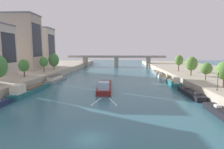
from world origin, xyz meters
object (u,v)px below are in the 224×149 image
at_px(tree_right_past_mid, 206,69).
at_px(tree_right_far, 179,60).
at_px(moored_boat_left_midway, 29,90).
at_px(moored_boat_right_lone, 224,115).
at_px(bridge_far, 116,59).
at_px(moored_boat_right_midway, 162,76).
at_px(tree_right_end_of_row, 192,64).
at_px(barge_midriver, 105,86).
at_px(tree_left_third, 54,60).
at_px(moored_boat_right_gap_after, 173,82).
at_px(tree_left_distant, 44,62).
at_px(moored_boat_left_lone, 56,79).
at_px(tree_right_nearest, 224,71).
at_px(moored_boat_right_far, 190,93).
at_px(lamppost_right_bank, 218,80).
at_px(tree_left_midway, 24,65).
at_px(moored_boat_right_near, 156,73).

relative_size(tree_right_past_mid, tree_right_far, 0.75).
xyz_separation_m(moored_boat_left_midway, tree_right_far, (47.43, 30.90, 6.20)).
relative_size(moored_boat_right_lone, tree_right_past_mid, 2.32).
height_order(tree_right_far, bridge_far, tree_right_far).
distance_m(moored_boat_right_midway, tree_right_end_of_row, 13.08).
distance_m(barge_midriver, tree_right_far, 38.35).
relative_size(tree_left_third, tree_right_end_of_row, 1.13).
xyz_separation_m(moored_boat_right_midway, bridge_far, (-19.95, 54.63, 4.14)).
distance_m(moored_boat_right_gap_after, tree_left_distant, 49.22).
xyz_separation_m(moored_boat_left_lone, tree_left_third, (-8.17, 19.36, 5.83)).
relative_size(tree_left_distant, tree_left_third, 0.82).
height_order(tree_right_nearest, tree_right_past_mid, tree_right_nearest).
distance_m(barge_midriver, tree_right_nearest, 29.80).
distance_m(moored_boat_right_far, moored_boat_right_midway, 26.96).
height_order(moored_boat_right_far, lamppost_right_bank, lamppost_right_bank).
relative_size(tree_left_midway, tree_right_end_of_row, 0.89).
bearing_deg(lamppost_right_bank, bridge_far, 105.57).
height_order(moored_boat_right_gap_after, lamppost_right_bank, lamppost_right_bank).
bearing_deg(moored_boat_right_gap_after, moored_boat_right_far, -88.30).
relative_size(moored_boat_left_lone, tree_right_far, 2.07).
distance_m(moored_boat_left_lone, moored_boat_right_near, 47.41).
bearing_deg(tree_right_end_of_row, moored_boat_right_far, -110.85).
xyz_separation_m(barge_midriver, moored_boat_right_near, (21.74, 36.51, -0.37)).
bearing_deg(bridge_far, tree_right_far, -61.45).
bearing_deg(tree_left_third, tree_left_distant, -85.32).
bearing_deg(tree_left_third, tree_right_far, -6.90).
bearing_deg(moored_boat_left_midway, barge_midriver, 17.49).
relative_size(moored_boat_right_midway, tree_left_midway, 1.78).
xyz_separation_m(moored_boat_right_lone, tree_right_end_of_row, (7.10, 32.70, 5.99)).
xyz_separation_m(moored_boat_left_midway, tree_right_nearest, (47.13, -2.03, 5.52)).
height_order(tree_left_midway, bridge_far, tree_left_midway).
bearing_deg(moored_boat_left_lone, tree_left_third, 112.89).
bearing_deg(moored_boat_right_lone, moored_boat_right_midway, 90.78).
height_order(moored_boat_right_midway, tree_left_third, tree_left_third).
height_order(moored_boat_right_midway, tree_right_end_of_row, tree_right_end_of_row).
height_order(barge_midriver, tree_left_distant, tree_left_distant).
height_order(moored_boat_right_gap_after, bridge_far, bridge_far).
height_order(moored_boat_left_midway, moored_boat_right_far, moored_boat_left_midway).
height_order(moored_boat_right_gap_after, tree_left_distant, tree_left_distant).
bearing_deg(moored_boat_left_midway, lamppost_right_bank, -6.81).
height_order(moored_boat_right_far, tree_right_past_mid, tree_right_past_mid).
bearing_deg(moored_boat_left_midway, moored_boat_right_far, -0.13).
bearing_deg(tree_left_third, bridge_far, 57.29).
height_order(moored_boat_right_near, tree_left_third, tree_left_third).
bearing_deg(bridge_far, moored_boat_right_near, -61.95).
relative_size(moored_boat_right_lone, moored_boat_right_gap_after, 1.00).
xyz_separation_m(moored_boat_right_far, tree_right_end_of_row, (6.86, 18.01, 6.03)).
bearing_deg(tree_right_end_of_row, tree_right_past_mid, -88.17).
bearing_deg(tree_left_third, tree_right_end_of_row, -19.47).
xyz_separation_m(moored_boat_right_gap_after, tree_right_nearest, (6.85, -14.95, 5.49)).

